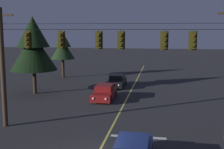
{
  "coord_description": "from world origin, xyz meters",
  "views": [
    {
      "loc": [
        3.23,
        -13.39,
        6.51
      ],
      "look_at": [
        0.0,
        5.67,
        3.58
      ],
      "focal_mm": 47.86,
      "sensor_mm": 36.0,
      "label": 1
    }
  ],
  "objects_px": {
    "traffic_light_centre": "(98,40)",
    "car_oncoming_trailing": "(117,81)",
    "traffic_light_right_inner": "(121,40)",
    "traffic_light_far_right": "(193,41)",
    "traffic_light_left_inner": "(61,40)",
    "traffic_light_rightmost": "(164,41)",
    "tree_verge_near": "(33,46)",
    "traffic_light_leftmost": "(27,40)",
    "car_oncoming_lead": "(104,93)",
    "tree_verge_far": "(63,47)"
  },
  "relations": [
    {
      "from": "traffic_light_centre",
      "to": "car_oncoming_trailing",
      "type": "height_order",
      "value": "traffic_light_centre"
    },
    {
      "from": "traffic_light_right_inner",
      "to": "traffic_light_far_right",
      "type": "bearing_deg",
      "value": 0.0
    },
    {
      "from": "traffic_light_left_inner",
      "to": "traffic_light_rightmost",
      "type": "distance_m",
      "value": 6.42
    },
    {
      "from": "car_oncoming_trailing",
      "to": "tree_verge_near",
      "type": "height_order",
      "value": "tree_verge_near"
    },
    {
      "from": "traffic_light_leftmost",
      "to": "car_oncoming_lead",
      "type": "relative_size",
      "value": 0.28
    },
    {
      "from": "car_oncoming_trailing",
      "to": "tree_verge_near",
      "type": "distance_m",
      "value": 10.17
    },
    {
      "from": "traffic_light_far_right",
      "to": "traffic_light_left_inner",
      "type": "bearing_deg",
      "value": 180.0
    },
    {
      "from": "traffic_light_centre",
      "to": "traffic_light_right_inner",
      "type": "xyz_separation_m",
      "value": [
        1.39,
        0.0,
        0.0
      ]
    },
    {
      "from": "traffic_light_centre",
      "to": "traffic_light_far_right",
      "type": "relative_size",
      "value": 1.0
    },
    {
      "from": "car_oncoming_trailing",
      "to": "tree_verge_far",
      "type": "bearing_deg",
      "value": 147.51
    },
    {
      "from": "traffic_light_centre",
      "to": "traffic_light_left_inner",
      "type": "bearing_deg",
      "value": 180.0
    },
    {
      "from": "traffic_light_centre",
      "to": "tree_verge_near",
      "type": "relative_size",
      "value": 0.16
    },
    {
      "from": "car_oncoming_trailing",
      "to": "traffic_light_leftmost",
      "type": "bearing_deg",
      "value": -102.79
    },
    {
      "from": "traffic_light_left_inner",
      "to": "car_oncoming_lead",
      "type": "height_order",
      "value": "traffic_light_left_inner"
    },
    {
      "from": "traffic_light_rightmost",
      "to": "tree_verge_far",
      "type": "xyz_separation_m",
      "value": [
        -13.39,
        20.55,
        -1.64
      ]
    },
    {
      "from": "traffic_light_left_inner",
      "to": "traffic_light_right_inner",
      "type": "xyz_separation_m",
      "value": [
        3.81,
        0.0,
        0.0
      ]
    },
    {
      "from": "traffic_light_left_inner",
      "to": "traffic_light_right_inner",
      "type": "distance_m",
      "value": 3.81
    },
    {
      "from": "traffic_light_left_inner",
      "to": "traffic_light_rightmost",
      "type": "xyz_separation_m",
      "value": [
        6.42,
        0.0,
        0.0
      ]
    },
    {
      "from": "tree_verge_near",
      "to": "car_oncoming_trailing",
      "type": "bearing_deg",
      "value": 33.69
    },
    {
      "from": "traffic_light_leftmost",
      "to": "traffic_light_far_right",
      "type": "height_order",
      "value": "same"
    },
    {
      "from": "traffic_light_right_inner",
      "to": "traffic_light_centre",
      "type": "bearing_deg",
      "value": 180.0
    },
    {
      "from": "traffic_light_leftmost",
      "to": "tree_verge_far",
      "type": "xyz_separation_m",
      "value": [
        -4.72,
        20.55,
        -1.64
      ]
    },
    {
      "from": "traffic_light_leftmost",
      "to": "tree_verge_far",
      "type": "distance_m",
      "value": 21.15
    },
    {
      "from": "car_oncoming_lead",
      "to": "car_oncoming_trailing",
      "type": "xyz_separation_m",
      "value": [
        0.18,
        6.52,
        0.0
      ]
    },
    {
      "from": "traffic_light_right_inner",
      "to": "tree_verge_near",
      "type": "relative_size",
      "value": 0.16
    },
    {
      "from": "traffic_light_left_inner",
      "to": "tree_verge_far",
      "type": "bearing_deg",
      "value": 108.73
    },
    {
      "from": "traffic_light_leftmost",
      "to": "traffic_light_centre",
      "type": "relative_size",
      "value": 1.0
    },
    {
      "from": "traffic_light_centre",
      "to": "tree_verge_far",
      "type": "bearing_deg",
      "value": 114.55
    },
    {
      "from": "traffic_light_far_right",
      "to": "traffic_light_rightmost",
      "type": "bearing_deg",
      "value": 180.0
    },
    {
      "from": "traffic_light_right_inner",
      "to": "traffic_light_rightmost",
      "type": "relative_size",
      "value": 1.0
    },
    {
      "from": "traffic_light_far_right",
      "to": "tree_verge_far",
      "type": "height_order",
      "value": "traffic_light_far_right"
    },
    {
      "from": "traffic_light_rightmost",
      "to": "car_oncoming_trailing",
      "type": "bearing_deg",
      "value": 108.69
    },
    {
      "from": "traffic_light_leftmost",
      "to": "traffic_light_centre",
      "type": "height_order",
      "value": "same"
    },
    {
      "from": "tree_verge_near",
      "to": "traffic_light_far_right",
      "type": "bearing_deg",
      "value": -35.03
    },
    {
      "from": "traffic_light_left_inner",
      "to": "tree_verge_near",
      "type": "distance_m",
      "value": 12.11
    },
    {
      "from": "traffic_light_leftmost",
      "to": "traffic_light_centre",
      "type": "bearing_deg",
      "value": 0.0
    },
    {
      "from": "traffic_light_right_inner",
      "to": "car_oncoming_trailing",
      "type": "distance_m",
      "value": 16.39
    },
    {
      "from": "traffic_light_centre",
      "to": "traffic_light_far_right",
      "type": "distance_m",
      "value": 5.66
    },
    {
      "from": "traffic_light_leftmost",
      "to": "traffic_light_centre",
      "type": "distance_m",
      "value": 4.67
    },
    {
      "from": "traffic_light_rightmost",
      "to": "car_oncoming_lead",
      "type": "relative_size",
      "value": 0.28
    },
    {
      "from": "car_oncoming_lead",
      "to": "traffic_light_leftmost",
      "type": "bearing_deg",
      "value": -110.57
    },
    {
      "from": "traffic_light_far_right",
      "to": "car_oncoming_lead",
      "type": "relative_size",
      "value": 0.28
    },
    {
      "from": "car_oncoming_lead",
      "to": "traffic_light_left_inner",
      "type": "bearing_deg",
      "value": -96.86
    },
    {
      "from": "traffic_light_left_inner",
      "to": "traffic_light_far_right",
      "type": "xyz_separation_m",
      "value": [
        8.08,
        0.0,
        0.0
      ]
    },
    {
      "from": "traffic_light_left_inner",
      "to": "traffic_light_leftmost",
      "type": "bearing_deg",
      "value": 180.0
    },
    {
      "from": "traffic_light_left_inner",
      "to": "traffic_light_centre",
      "type": "distance_m",
      "value": 2.42
    },
    {
      "from": "traffic_light_leftmost",
      "to": "traffic_light_right_inner",
      "type": "height_order",
      "value": "same"
    },
    {
      "from": "traffic_light_leftmost",
      "to": "traffic_light_right_inner",
      "type": "relative_size",
      "value": 1.0
    },
    {
      "from": "traffic_light_leftmost",
      "to": "traffic_light_left_inner",
      "type": "bearing_deg",
      "value": 0.0
    },
    {
      "from": "traffic_light_rightmost",
      "to": "tree_verge_near",
      "type": "height_order",
      "value": "tree_verge_near"
    }
  ]
}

